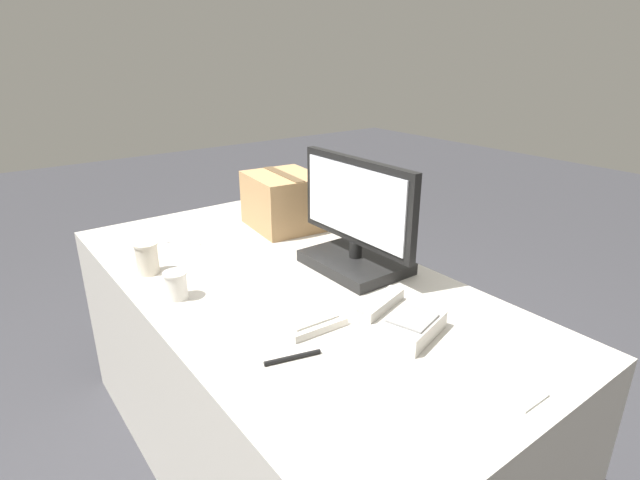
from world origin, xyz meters
TOP-DOWN VIEW (x-y plane):
  - ground_plane at (0.00, 0.00)m, footprint 12.00×12.00m
  - office_desk at (0.00, 0.00)m, footprint 1.80×0.90m
  - monitor at (0.07, 0.25)m, footprint 0.52×0.26m
  - keyboard at (0.12, -0.09)m, footprint 0.47×0.19m
  - desk_phone at (0.45, 0.07)m, footprint 0.23×0.23m
  - paper_cup_left at (-0.32, -0.34)m, footprint 0.08×0.08m
  - paper_cup_right at (-0.09, -0.33)m, footprint 0.07×0.07m
  - spoon at (-0.54, -0.16)m, footprint 0.13×0.12m
  - cardboard_box at (-0.44, 0.29)m, footprint 0.34×0.30m
  - pen_marker at (0.39, -0.23)m, footprint 0.05×0.14m
  - sticky_note_pad at (0.80, 0.10)m, footprint 0.09×0.09m

SIDE VIEW (x-z plane):
  - ground_plane at x=0.00m, z-range 0.00..0.00m
  - office_desk at x=0.00m, z-range 0.00..0.75m
  - spoon at x=-0.54m, z-range 0.75..0.75m
  - sticky_note_pad at x=0.80m, z-range 0.75..0.75m
  - pen_marker at x=0.39m, z-range 0.75..0.76m
  - keyboard at x=0.12m, z-range 0.75..0.78m
  - desk_phone at x=0.45m, z-range 0.74..0.82m
  - paper_cup_right at x=-0.09m, z-range 0.75..0.83m
  - paper_cup_left at x=-0.32m, z-range 0.75..0.86m
  - cardboard_box at x=-0.44m, z-range 0.75..0.98m
  - monitor at x=0.07m, z-range 0.70..1.09m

